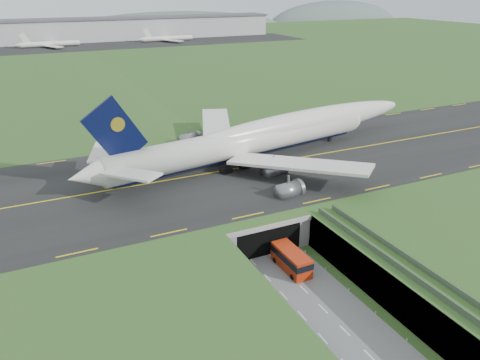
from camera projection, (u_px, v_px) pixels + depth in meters
ground at (293, 280)px, 72.77m from camera, size 900.00×900.00×0.00m
airfield_deck at (294, 264)px, 71.61m from camera, size 800.00×800.00×6.00m
trench_road at (321, 307)px, 66.48m from camera, size 12.00×75.00×0.20m
taxiway at (212, 173)px, 97.94m from camera, size 800.00×44.00×0.18m
tunnel_portal at (246, 217)px, 85.42m from camera, size 17.00×22.30×6.00m
guideway at (449, 303)px, 59.12m from camera, size 3.00×53.00×7.05m
jumbo_jet at (268, 136)px, 105.15m from camera, size 88.47×57.41×19.25m
shuttle_tram at (291, 260)px, 74.84m from camera, size 3.26×8.23×3.32m
cargo_terminal at (64, 30)px, 317.03m from camera, size 320.00×67.00×15.60m
distant_hills at (120, 36)px, 458.31m from camera, size 700.00×91.00×60.00m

